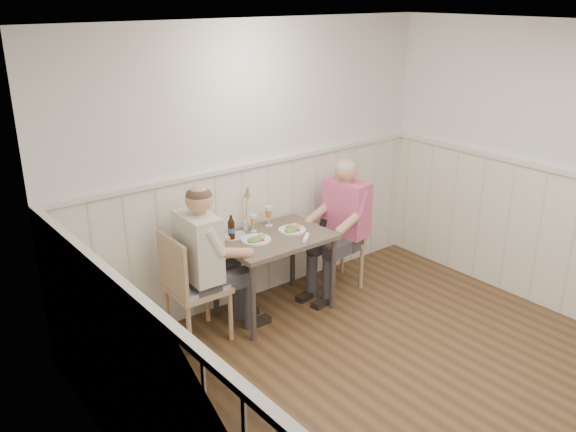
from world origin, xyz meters
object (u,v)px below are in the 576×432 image
object	(u,v)px
beer_bottle	(231,229)
grass_vase	(245,210)
chair_left	(190,284)
diner_cream	(204,275)
man_in_pink	(343,234)
dining_table	(274,246)
chair_right	(341,236)

from	to	relation	value
beer_bottle	grass_vase	xyz separation A→B (m)	(0.22, 0.10, 0.09)
chair_left	diner_cream	world-z (taller)	diner_cream
man_in_pink	diner_cream	world-z (taller)	diner_cream
beer_bottle	dining_table	bearing A→B (deg)	-27.43
dining_table	chair_left	xyz separation A→B (m)	(-0.85, 0.02, -0.13)
man_in_pink	beer_bottle	distance (m)	1.22
man_in_pink	grass_vase	size ratio (longest dim) A/B	3.13
beer_bottle	chair_right	bearing A→B (deg)	-5.78
man_in_pink	grass_vase	xyz separation A→B (m)	(-0.95, 0.30, 0.38)
chair_right	diner_cream	distance (m)	1.61
chair_right	diner_cream	bearing A→B (deg)	-177.90
man_in_pink	grass_vase	distance (m)	1.06
chair_left	beer_bottle	world-z (taller)	beer_bottle
beer_bottle	grass_vase	size ratio (longest dim) A/B	0.52
man_in_pink	chair_left	bearing A→B (deg)	178.27
dining_table	grass_vase	bearing A→B (deg)	113.76
chair_right	chair_left	xyz separation A→B (m)	(-1.73, -0.03, 0.01)
chair_right	grass_vase	distance (m)	1.10
chair_right	man_in_pink	world-z (taller)	man_in_pink
chair_left	man_in_pink	bearing A→B (deg)	-1.73
diner_cream	beer_bottle	bearing A→B (deg)	24.69
dining_table	grass_vase	distance (m)	0.42
dining_table	man_in_pink	world-z (taller)	man_in_pink
dining_table	grass_vase	size ratio (longest dim) A/B	2.33
chair_left	grass_vase	bearing A→B (deg)	18.74
man_in_pink	beer_bottle	world-z (taller)	man_in_pink
diner_cream	beer_bottle	distance (m)	0.51
man_in_pink	grass_vase	bearing A→B (deg)	162.45
dining_table	chair_left	distance (m)	0.86
chair_right	grass_vase	size ratio (longest dim) A/B	2.21
chair_left	diner_cream	distance (m)	0.14
dining_table	grass_vase	xyz separation A→B (m)	(-0.12, 0.27, 0.29)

